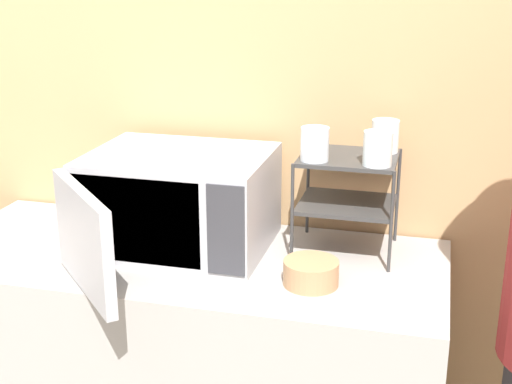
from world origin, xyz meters
TOP-DOWN VIEW (x-y plane):
  - wall_back at (0.00, 0.68)m, footprint 8.00×0.06m
  - counter at (0.00, 0.32)m, footprint 1.54×0.64m
  - microwave at (-0.04, 0.37)m, footprint 0.56×0.74m
  - dish_rack at (0.46, 0.47)m, footprint 0.29×0.25m
  - glass_front_left at (0.37, 0.40)m, footprint 0.08×0.08m
  - glass_back_right at (0.55, 0.55)m, footprint 0.08×0.08m
  - glass_front_right at (0.55, 0.39)m, footprint 0.08×0.08m
  - bowl at (0.40, 0.21)m, footprint 0.15×0.15m

SIDE VIEW (x-z plane):
  - counter at x=0.00m, z-range 0.00..0.88m
  - bowl at x=0.40m, z-range 0.88..0.95m
  - microwave at x=-0.04m, z-range 0.88..1.18m
  - dish_rack at x=0.46m, z-range 0.95..1.25m
  - glass_front_left at x=0.37m, z-range 1.18..1.28m
  - glass_back_right at x=0.55m, z-range 1.18..1.28m
  - glass_front_right at x=0.55m, z-range 1.18..1.28m
  - wall_back at x=0.00m, z-range 0.00..2.60m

